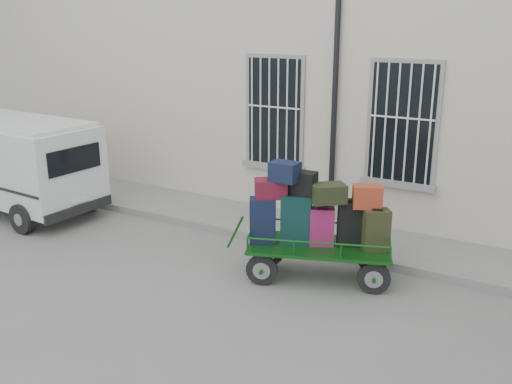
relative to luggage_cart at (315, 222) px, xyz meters
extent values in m
plane|color=slate|center=(-1.70, -0.47, -0.99)|extent=(80.00, 80.00, 0.00)
cube|color=beige|center=(-1.70, 5.03, 2.01)|extent=(24.00, 5.00, 6.00)
cylinder|color=black|center=(-0.75, 2.45, 1.81)|extent=(0.11, 0.11, 5.60)
cube|color=black|center=(-2.10, 2.51, 1.26)|extent=(1.20, 0.08, 2.20)
cube|color=gray|center=(-2.10, 2.49, 0.10)|extent=(1.45, 0.22, 0.12)
cube|color=black|center=(0.60, 2.51, 1.26)|extent=(1.20, 0.08, 2.20)
cube|color=gray|center=(0.60, 2.49, 0.10)|extent=(1.45, 0.22, 0.12)
cube|color=slate|center=(-1.70, 1.73, -0.91)|extent=(24.00, 1.70, 0.15)
cylinder|color=black|center=(-0.62, -0.66, -0.73)|extent=(0.51, 0.23, 0.52)
cylinder|color=gray|center=(-0.62, -0.66, -0.73)|extent=(0.30, 0.18, 0.28)
cylinder|color=black|center=(-0.88, 0.09, -0.73)|extent=(0.51, 0.23, 0.52)
cylinder|color=gray|center=(-0.88, 0.09, -0.73)|extent=(0.30, 0.18, 0.28)
cylinder|color=black|center=(1.04, -0.06, -0.73)|extent=(0.51, 0.23, 0.52)
cylinder|color=gray|center=(1.04, -0.06, -0.73)|extent=(0.30, 0.18, 0.28)
cylinder|color=black|center=(0.78, 0.68, -0.73)|extent=(0.51, 0.23, 0.52)
cylinder|color=gray|center=(0.78, 0.68, -0.73)|extent=(0.30, 0.18, 0.28)
cube|color=#114D13|center=(0.08, 0.01, -0.42)|extent=(2.50, 1.74, 0.05)
cylinder|color=#114D13|center=(-1.24, -0.46, -0.26)|extent=(0.30, 0.14, 0.58)
cube|color=black|center=(-0.78, -0.34, -0.02)|extent=(0.50, 0.45, 0.76)
cube|color=black|center=(-0.78, -0.34, 0.38)|extent=(0.21, 0.19, 0.03)
cube|color=#0B262B|center=(-0.30, -0.09, 0.02)|extent=(0.55, 0.43, 0.82)
cube|color=black|center=(-0.30, -0.09, 0.44)|extent=(0.23, 0.20, 0.03)
cube|color=#9C1C50|center=(0.10, 0.04, -0.08)|extent=(0.45, 0.38, 0.63)
cube|color=black|center=(0.10, 0.04, 0.25)|extent=(0.18, 0.16, 0.03)
cube|color=black|center=(0.49, 0.27, -0.02)|extent=(0.48, 0.42, 0.74)
cube|color=black|center=(0.49, 0.27, 0.36)|extent=(0.20, 0.18, 0.03)
cube|color=#2C2D16|center=(0.92, 0.27, -0.06)|extent=(0.47, 0.44, 0.67)
cube|color=black|center=(0.92, 0.27, 0.29)|extent=(0.19, 0.17, 0.03)
cube|color=#551116|center=(-0.70, -0.22, 0.51)|extent=(0.61, 0.57, 0.30)
cube|color=black|center=(-0.28, -0.01, 0.61)|extent=(0.53, 0.30, 0.38)
cube|color=black|center=(0.19, 0.03, 0.50)|extent=(0.64, 0.62, 0.30)
cube|color=maroon|center=(0.74, 0.31, 0.45)|extent=(0.53, 0.45, 0.36)
cube|color=black|center=(-0.47, -0.19, 0.81)|extent=(0.45, 0.33, 0.31)
cube|color=silver|center=(-7.14, -0.10, 0.17)|extent=(4.10, 1.96, 1.64)
cube|color=silver|center=(-7.14, -0.10, 1.03)|extent=(3.91, 1.82, 0.09)
cube|color=black|center=(-5.14, -0.22, 0.45)|extent=(0.11, 1.27, 0.50)
cube|color=black|center=(-5.15, -0.22, -0.60)|extent=(0.19, 1.68, 0.20)
cube|color=white|center=(-5.11, -0.22, -0.39)|extent=(0.05, 0.38, 0.11)
cylinder|color=black|center=(-8.41, 0.82, -0.68)|extent=(0.63, 0.24, 0.62)
cylinder|color=black|center=(-5.88, -1.01, -0.68)|extent=(0.63, 0.24, 0.62)
cylinder|color=black|center=(-5.78, 0.66, -0.68)|extent=(0.63, 0.24, 0.62)
camera|label=1|loc=(3.48, -7.95, 3.13)|focal=40.00mm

